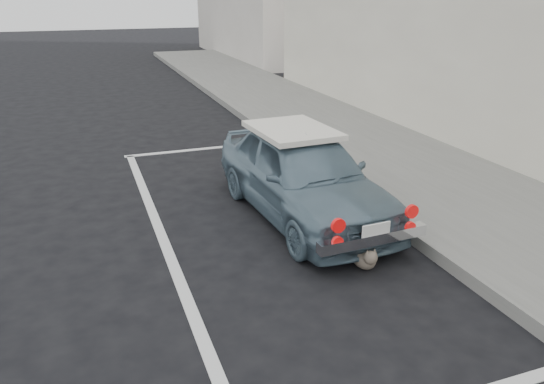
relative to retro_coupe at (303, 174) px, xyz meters
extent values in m
plane|color=black|center=(-0.95, -3.01, -0.58)|extent=(80.00, 80.00, 0.00)
cube|color=slate|center=(2.25, -1.01, -0.50)|extent=(2.80, 40.00, 0.15)
cube|color=black|center=(3.71, 0.99, 0.82)|extent=(0.10, 16.00, 2.40)
cube|color=silver|center=(-0.45, 3.49, -0.57)|extent=(3.00, 0.12, 0.01)
cube|color=silver|center=(-1.85, -0.01, -0.57)|extent=(0.12, 7.00, 0.01)
imported|color=slate|center=(0.00, 0.00, -0.01)|extent=(1.54, 3.41, 1.14)
cube|color=white|center=(-0.02, 0.34, 0.49)|extent=(1.01, 1.32, 0.07)
cube|color=silver|center=(0.10, -1.62, -0.20)|extent=(1.28, 0.20, 0.12)
cube|color=white|center=(0.10, -1.66, -0.10)|extent=(0.33, 0.04, 0.17)
cylinder|color=red|center=(-0.34, -1.67, 0.04)|extent=(0.15, 0.05, 0.15)
cylinder|color=red|center=(0.54, -1.62, 0.04)|extent=(0.15, 0.05, 0.15)
cylinder|color=red|center=(-0.34, -1.67, -0.14)|extent=(0.12, 0.05, 0.12)
cylinder|color=red|center=(0.54, -1.62, -0.14)|extent=(0.12, 0.05, 0.12)
ellipsoid|color=#685C4F|center=(0.06, -1.51, -0.45)|extent=(0.29, 0.41, 0.23)
sphere|color=#685C4F|center=(0.05, -1.68, -0.37)|extent=(0.15, 0.15, 0.15)
cone|color=#685C4F|center=(0.01, -1.68, -0.30)|extent=(0.05, 0.05, 0.06)
cone|color=#685C4F|center=(0.08, -1.69, -0.30)|extent=(0.05, 0.05, 0.06)
cylinder|color=#685C4F|center=(0.14, -1.33, -0.53)|extent=(0.10, 0.25, 0.03)
camera|label=1|loc=(-2.60, -5.91, 2.22)|focal=35.00mm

